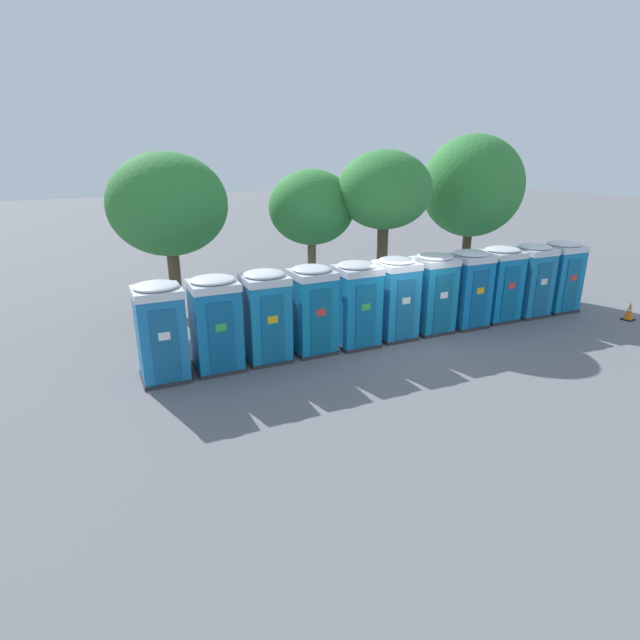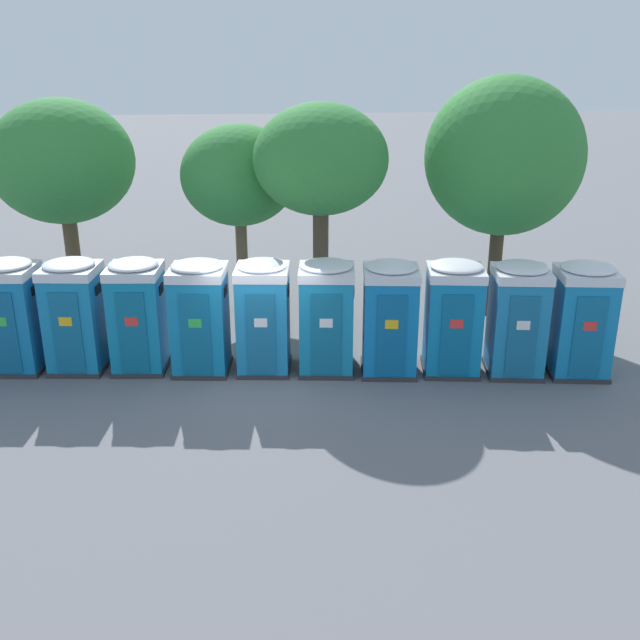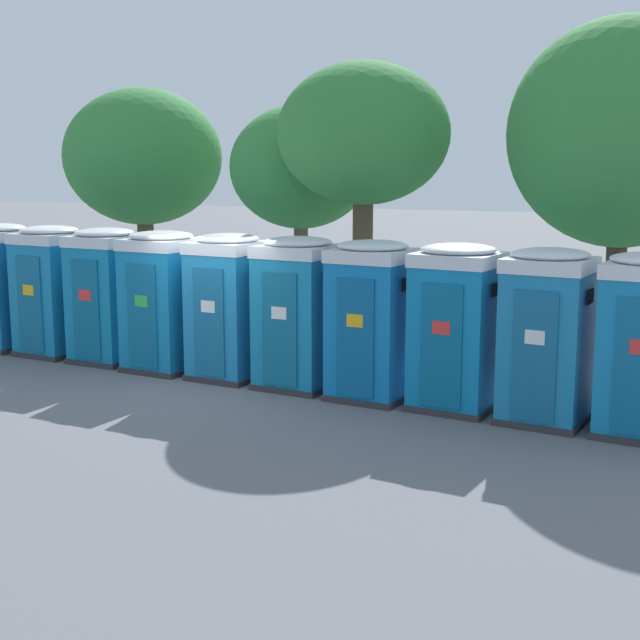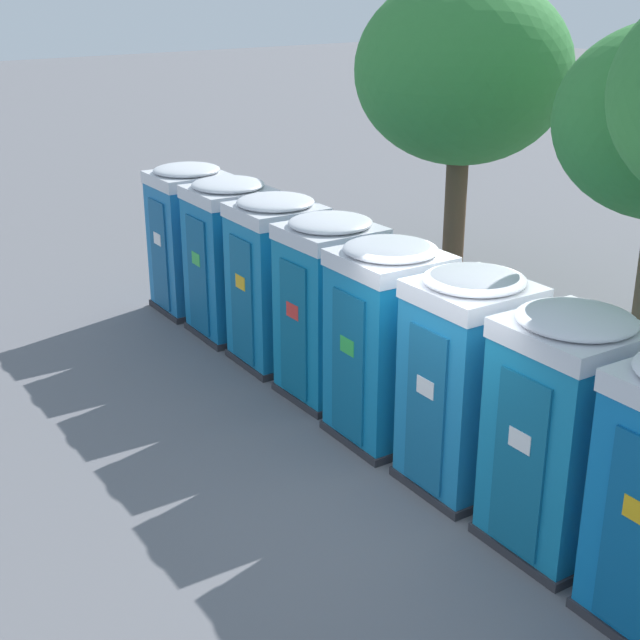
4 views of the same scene
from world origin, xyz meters
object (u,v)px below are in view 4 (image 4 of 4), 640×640
object	(u,v)px
portapotty_5	(467,381)
portapotty_6	(564,431)
portapotty_1	(230,257)
street_tree_0	(463,71)
portapotty_4	(387,341)
portapotty_2	(277,280)
portapotty_0	(190,238)
portapotty_3	(330,307)

from	to	relation	value
portapotty_5	portapotty_6	xyz separation A→B (m)	(1.39, -0.14, -0.00)
portapotty_1	portapotty_5	size ratio (longest dim) A/B	1.00
portapotty_1	street_tree_0	world-z (taller)	street_tree_0
street_tree_0	portapotty_4	bearing A→B (deg)	-53.81
portapotty_5	portapotty_2	bearing A→B (deg)	174.09
portapotty_0	street_tree_0	size ratio (longest dim) A/B	0.46
portapotty_2	portapotty_5	size ratio (longest dim) A/B	1.00
portapotty_0	portapotty_1	bearing A→B (deg)	-3.76
portapotty_4	street_tree_0	bearing A→B (deg)	126.19
portapotty_3	portapotty_5	size ratio (longest dim) A/B	1.00
portapotty_0	portapotty_1	world-z (taller)	same
portapotty_1	portapotty_2	xyz separation A→B (m)	(1.39, -0.10, 0.00)
portapotty_2	portapotty_5	distance (m)	4.18
portapotty_2	portapotty_6	world-z (taller)	same
portapotty_1	portapotty_5	xyz separation A→B (m)	(5.55, -0.53, 0.00)
portapotty_0	portapotty_5	size ratio (longest dim) A/B	1.00
portapotty_3	street_tree_0	size ratio (longest dim) A/B	0.46
portapotty_2	street_tree_0	size ratio (longest dim) A/B	0.46
portapotty_0	portapotty_2	world-z (taller)	same
portapotty_5	portapotty_1	bearing A→B (deg)	174.51
portapotty_6	portapotty_5	bearing A→B (deg)	174.30
portapotty_5	portapotty_4	bearing A→B (deg)	176.32
portapotty_2	portapotty_3	bearing A→B (deg)	-5.18
portapotty_6	portapotty_2	bearing A→B (deg)	174.14
portapotty_2	street_tree_0	bearing A→B (deg)	102.62
portapotty_1	portapotty_3	xyz separation A→B (m)	(2.78, -0.23, 0.00)
street_tree_0	portapotty_0	bearing A→B (deg)	-109.34
portapotty_2	portapotty_3	size ratio (longest dim) A/B	1.00
portapotty_5	portapotty_6	bearing A→B (deg)	-5.70
portapotty_3	portapotty_5	distance (m)	2.79
portapotty_2	portapotty_1	bearing A→B (deg)	175.76
portapotty_1	portapotty_2	size ratio (longest dim) A/B	1.00
portapotty_0	portapotty_6	xyz separation A→B (m)	(8.32, -0.76, -0.00)
street_tree_0	portapotty_1	bearing A→B (deg)	-93.31
portapotty_4	portapotty_5	world-z (taller)	same
portapotty_3	portapotty_6	xyz separation A→B (m)	(4.16, -0.44, -0.00)
portapotty_1	portapotty_3	world-z (taller)	same
portapotty_6	street_tree_0	xyz separation A→B (m)	(-6.65, 5.52, 2.59)
portapotty_3	portapotty_4	world-z (taller)	same
portapotty_4	portapotty_5	distance (m)	1.39
portapotty_1	portapotty_3	bearing A→B (deg)	-4.71
portapotty_4	portapotty_6	world-z (taller)	same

